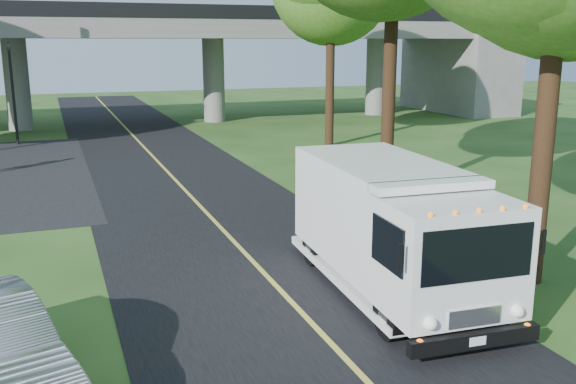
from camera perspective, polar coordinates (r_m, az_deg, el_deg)
ground at (r=11.96m, az=3.29°, el=-12.85°), size 120.00×120.00×0.00m
road at (r=20.95m, az=-7.76°, el=-1.35°), size 7.00×90.00×0.02m
lane_line at (r=20.95m, az=-7.76°, el=-1.29°), size 0.12×90.00×0.01m
overpass at (r=42.04m, az=-14.82°, el=11.92°), size 54.00×10.00×7.30m
traffic_signal at (r=35.90m, az=-23.33°, el=8.94°), size 0.18×0.22×5.20m
step_van at (r=13.65m, az=9.25°, el=-2.91°), size 2.78×6.68×2.75m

